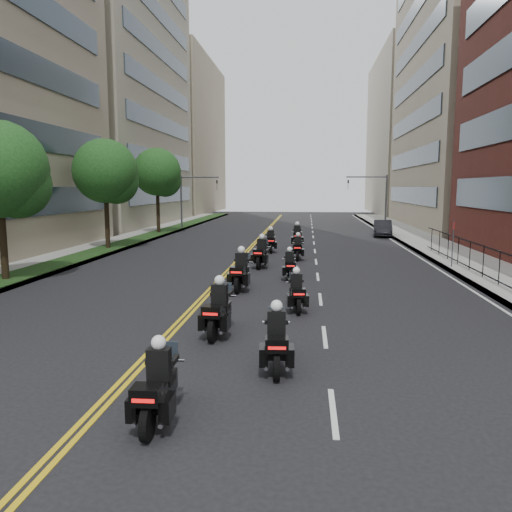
{
  "coord_description": "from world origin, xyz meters",
  "views": [
    {
      "loc": [
        2.64,
        -9.39,
        4.39
      ],
      "look_at": [
        0.37,
        12.69,
        1.31
      ],
      "focal_mm": 35.0,
      "sensor_mm": 36.0,
      "label": 1
    }
  ],
  "objects_px": {
    "motorcycle_4": "(241,273)",
    "motorcycle_8": "(271,242)",
    "motorcycle_2": "(219,312)",
    "motorcycle_6": "(261,254)",
    "motorcycle_7": "(298,249)",
    "motorcycle_1": "(276,343)",
    "motorcycle_0": "(158,389)",
    "motorcycle_9": "(297,237)",
    "parked_sedan": "(383,228)",
    "motorcycle_5": "(290,266)",
    "motorcycle_3": "(296,294)"
  },
  "relations": [
    {
      "from": "motorcycle_0",
      "to": "motorcycle_5",
      "type": "relative_size",
      "value": 1.06
    },
    {
      "from": "motorcycle_4",
      "to": "motorcycle_7",
      "type": "height_order",
      "value": "motorcycle_4"
    },
    {
      "from": "motorcycle_0",
      "to": "motorcycle_5",
      "type": "xyz_separation_m",
      "value": [
        1.93,
        14.97,
        -0.03
      ]
    },
    {
      "from": "motorcycle_3",
      "to": "motorcycle_9",
      "type": "bearing_deg",
      "value": 84.06
    },
    {
      "from": "motorcycle_0",
      "to": "motorcycle_2",
      "type": "distance_m",
      "value": 5.63
    },
    {
      "from": "motorcycle_0",
      "to": "motorcycle_1",
      "type": "height_order",
      "value": "motorcycle_1"
    },
    {
      "from": "motorcycle_8",
      "to": "parked_sedan",
      "type": "xyz_separation_m",
      "value": [
        9.2,
        11.99,
        0.04
      ]
    },
    {
      "from": "motorcycle_2",
      "to": "motorcycle_9",
      "type": "height_order",
      "value": "motorcycle_9"
    },
    {
      "from": "motorcycle_2",
      "to": "parked_sedan",
      "type": "bearing_deg",
      "value": 76.58
    },
    {
      "from": "motorcycle_6",
      "to": "motorcycle_7",
      "type": "bearing_deg",
      "value": 63.98
    },
    {
      "from": "motorcycle_8",
      "to": "motorcycle_9",
      "type": "bearing_deg",
      "value": 54.67
    },
    {
      "from": "motorcycle_6",
      "to": "motorcycle_3",
      "type": "bearing_deg",
      "value": -72.21
    },
    {
      "from": "motorcycle_1",
      "to": "motorcycle_7",
      "type": "relative_size",
      "value": 1.02
    },
    {
      "from": "motorcycle_3",
      "to": "motorcycle_4",
      "type": "xyz_separation_m",
      "value": [
        -2.45,
        3.38,
        0.13
      ]
    },
    {
      "from": "motorcycle_7",
      "to": "motorcycle_8",
      "type": "distance_m",
      "value": 3.86
    },
    {
      "from": "motorcycle_1",
      "to": "motorcycle_5",
      "type": "bearing_deg",
      "value": 86.25
    },
    {
      "from": "motorcycle_1",
      "to": "motorcycle_6",
      "type": "distance_m",
      "value": 15.51
    },
    {
      "from": "motorcycle_6",
      "to": "motorcycle_8",
      "type": "relative_size",
      "value": 1.06
    },
    {
      "from": "motorcycle_4",
      "to": "motorcycle_6",
      "type": "height_order",
      "value": "motorcycle_4"
    },
    {
      "from": "motorcycle_5",
      "to": "motorcycle_9",
      "type": "relative_size",
      "value": 0.83
    },
    {
      "from": "motorcycle_4",
      "to": "parked_sedan",
      "type": "height_order",
      "value": "motorcycle_4"
    },
    {
      "from": "motorcycle_4",
      "to": "parked_sedan",
      "type": "relative_size",
      "value": 0.58
    },
    {
      "from": "motorcycle_3",
      "to": "motorcycle_7",
      "type": "bearing_deg",
      "value": 83.83
    },
    {
      "from": "motorcycle_2",
      "to": "motorcycle_6",
      "type": "xyz_separation_m",
      "value": [
        0.11,
        12.74,
        0.02
      ]
    },
    {
      "from": "motorcycle_3",
      "to": "motorcycle_7",
      "type": "xyz_separation_m",
      "value": [
        -0.2,
        12.72,
        0.04
      ]
    },
    {
      "from": "parked_sedan",
      "to": "motorcycle_7",
      "type": "bearing_deg",
      "value": -109.19
    },
    {
      "from": "motorcycle_2",
      "to": "motorcycle_7",
      "type": "relative_size",
      "value": 1.08
    },
    {
      "from": "motorcycle_3",
      "to": "parked_sedan",
      "type": "height_order",
      "value": "motorcycle_3"
    },
    {
      "from": "motorcycle_2",
      "to": "motorcycle_6",
      "type": "distance_m",
      "value": 12.74
    },
    {
      "from": "motorcycle_4",
      "to": "motorcycle_7",
      "type": "relative_size",
      "value": 1.14
    },
    {
      "from": "motorcycle_4",
      "to": "motorcycle_6",
      "type": "bearing_deg",
      "value": 89.88
    },
    {
      "from": "motorcycle_7",
      "to": "motorcycle_5",
      "type": "bearing_deg",
      "value": -91.99
    },
    {
      "from": "motorcycle_4",
      "to": "motorcycle_8",
      "type": "distance_m",
      "value": 12.71
    },
    {
      "from": "motorcycle_3",
      "to": "motorcycle_5",
      "type": "height_order",
      "value": "motorcycle_3"
    },
    {
      "from": "motorcycle_0",
      "to": "motorcycle_9",
      "type": "distance_m",
      "value": 27.96
    },
    {
      "from": "motorcycle_3",
      "to": "motorcycle_7",
      "type": "height_order",
      "value": "motorcycle_7"
    },
    {
      "from": "motorcycle_0",
      "to": "motorcycle_5",
      "type": "distance_m",
      "value": 15.09
    },
    {
      "from": "motorcycle_5",
      "to": "motorcycle_8",
      "type": "xyz_separation_m",
      "value": [
        -1.64,
        9.97,
        0.07
      ]
    },
    {
      "from": "motorcycle_1",
      "to": "motorcycle_2",
      "type": "bearing_deg",
      "value": 121.02
    },
    {
      "from": "motorcycle_2",
      "to": "motorcycle_6",
      "type": "bearing_deg",
      "value": 92.73
    },
    {
      "from": "motorcycle_0",
      "to": "parked_sedan",
      "type": "bearing_deg",
      "value": 73.98
    },
    {
      "from": "motorcycle_5",
      "to": "motorcycle_7",
      "type": "bearing_deg",
      "value": 82.79
    },
    {
      "from": "motorcycle_0",
      "to": "motorcycle_8",
      "type": "bearing_deg",
      "value": 87.73
    },
    {
      "from": "motorcycle_1",
      "to": "motorcycle_0",
      "type": "bearing_deg",
      "value": -128.84
    },
    {
      "from": "motorcycle_0",
      "to": "motorcycle_6",
      "type": "height_order",
      "value": "motorcycle_6"
    },
    {
      "from": "motorcycle_8",
      "to": "motorcycle_5",
      "type": "bearing_deg",
      "value": -85.63
    },
    {
      "from": "motorcycle_8",
      "to": "motorcycle_2",
      "type": "bearing_deg",
      "value": -95.4
    },
    {
      "from": "motorcycle_2",
      "to": "motorcycle_8",
      "type": "bearing_deg",
      "value": 92.78
    },
    {
      "from": "motorcycle_3",
      "to": "motorcycle_9",
      "type": "xyz_separation_m",
      "value": [
        -0.37,
        19.04,
        0.13
      ]
    },
    {
      "from": "motorcycle_4",
      "to": "motorcycle_9",
      "type": "bearing_deg",
      "value": 85.25
    }
  ]
}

